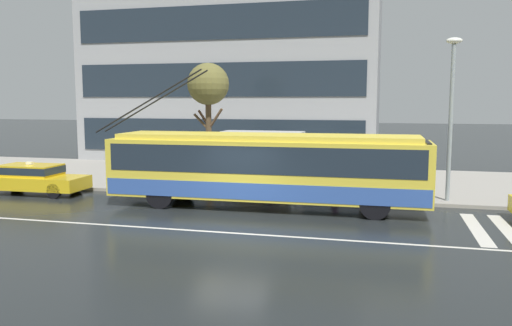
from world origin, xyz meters
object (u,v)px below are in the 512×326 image
object	(u,v)px
pedestrian_at_shelter	(336,169)
pedestrian_approaching_curb	(366,156)
bus_shelter	(263,146)
pedestrian_walking_past	(271,154)
taxi_queued_behind_bus	(33,178)
trolleybus	(266,167)
street_tree_bare	(208,86)
street_lamp	(451,105)

from	to	relation	value
pedestrian_at_shelter	pedestrian_approaching_curb	size ratio (longest dim) A/B	0.88
bus_shelter	pedestrian_walking_past	world-z (taller)	bus_shelter
pedestrian_approaching_curb	pedestrian_walking_past	world-z (taller)	pedestrian_approaching_curb
pedestrian_walking_past	taxi_queued_behind_bus	bearing A→B (deg)	-164.88
pedestrian_at_shelter	pedestrian_approaching_curb	distance (m)	1.37
trolleybus	street_tree_bare	size ratio (longest dim) A/B	2.26
taxi_queued_behind_bus	pedestrian_at_shelter	xyz separation A→B (m)	(12.81, 2.54, 0.46)
pedestrian_approaching_curb	pedestrian_walking_past	bearing A→B (deg)	178.85
taxi_queued_behind_bus	pedestrian_walking_past	bearing A→B (deg)	15.12
street_lamp	street_tree_bare	world-z (taller)	street_lamp
street_lamp	street_tree_bare	xyz separation A→B (m)	(-10.69, 2.52, 0.83)
bus_shelter	pedestrian_approaching_curb	size ratio (longest dim) A/B	1.82
street_lamp	pedestrian_at_shelter	bearing A→B (deg)	172.16
taxi_queued_behind_bus	pedestrian_approaching_curb	size ratio (longest dim) A/B	2.34
trolleybus	pedestrian_at_shelter	world-z (taller)	trolleybus
pedestrian_walking_past	street_lamp	xyz separation A→B (m)	(7.23, -0.76, 2.15)
trolleybus	pedestrian_at_shelter	xyz separation A→B (m)	(2.32, 2.92, -0.37)
taxi_queued_behind_bus	street_tree_bare	xyz separation A→B (m)	(6.52, 4.46, 3.99)
taxi_queued_behind_bus	pedestrian_at_shelter	distance (m)	13.06
pedestrian_walking_past	street_tree_bare	xyz separation A→B (m)	(-3.46, 1.76, 2.98)
pedestrian_at_shelter	street_tree_bare	xyz separation A→B (m)	(-6.29, 1.92, 3.53)
trolleybus	bus_shelter	xyz separation A→B (m)	(-0.91, 3.32, 0.48)
trolleybus	pedestrian_approaching_curb	size ratio (longest dim) A/B	6.53
street_lamp	bus_shelter	bearing A→B (deg)	172.49
pedestrian_at_shelter	street_lamp	distance (m)	5.20
pedestrian_walking_past	street_lamp	world-z (taller)	street_lamp
taxi_queued_behind_bus	pedestrian_walking_past	size ratio (longest dim) A/B	2.38
bus_shelter	trolleybus	bearing A→B (deg)	-74.67
pedestrian_approaching_curb	trolleybus	bearing A→B (deg)	-139.96
pedestrian_at_shelter	street_tree_bare	bearing A→B (deg)	163.05
pedestrian_at_shelter	pedestrian_approaching_curb	xyz separation A→B (m)	(1.25, 0.07, 0.57)
trolleybus	bus_shelter	world-z (taller)	trolleybus
pedestrian_at_shelter	street_lamp	world-z (taller)	street_lamp
taxi_queued_behind_bus	pedestrian_walking_past	world-z (taller)	pedestrian_walking_past
street_lamp	taxi_queued_behind_bus	bearing A→B (deg)	-173.57
trolleybus	street_tree_bare	bearing A→B (deg)	129.35
pedestrian_at_shelter	street_tree_bare	world-z (taller)	street_tree_bare
street_tree_bare	taxi_queued_behind_bus	bearing A→B (deg)	-145.62
trolleybus	street_tree_bare	world-z (taller)	street_tree_bare
pedestrian_approaching_curb	street_tree_bare	size ratio (longest dim) A/B	0.35
trolleybus	taxi_queued_behind_bus	bearing A→B (deg)	177.93
trolleybus	pedestrian_walking_past	bearing A→B (deg)	99.43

